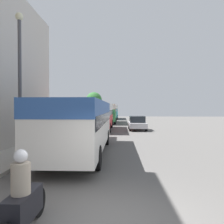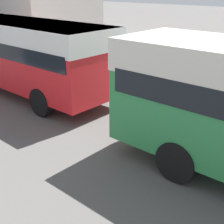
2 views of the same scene
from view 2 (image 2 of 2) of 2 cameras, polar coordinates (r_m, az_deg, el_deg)
The scene contains 1 object.
bus_following at distance 13.59m, azimuth -16.54°, elevation 11.46°, with size 2.61×9.12×2.95m.
Camera 2 is at (5.14, 31.33, 4.28)m, focal length 50.00 mm.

